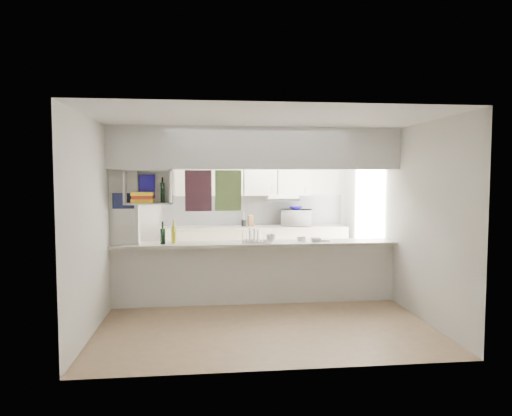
{
  "coord_description": "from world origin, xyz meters",
  "views": [
    {
      "loc": [
        -0.73,
        -6.69,
        1.9
      ],
      "look_at": [
        0.05,
        0.5,
        1.39
      ],
      "focal_mm": 32.0,
      "sensor_mm": 36.0,
      "label": 1
    }
  ],
  "objects": [
    {
      "name": "ceiling",
      "position": [
        0.0,
        0.0,
        2.6
      ],
      "size": [
        4.8,
        4.8,
        0.0
      ],
      "primitive_type": "plane",
      "color": "white",
      "rests_on": "wall_back"
    },
    {
      "name": "knife_block",
      "position": [
        0.13,
        2.18,
        1.03
      ],
      "size": [
        0.11,
        0.1,
        0.21
      ],
      "primitive_type": "cube",
      "rotation": [
        0.0,
        0.0,
        0.12
      ],
      "color": "brown",
      "rests_on": "bench_top"
    },
    {
      "name": "cubby_shelf",
      "position": [
        -1.57,
        -0.06,
        1.71
      ],
      "size": [
        0.65,
        0.35,
        0.5
      ],
      "color": "white",
      "rests_on": "bulkhead"
    },
    {
      "name": "wall_left",
      "position": [
        -2.1,
        0.0,
        1.3
      ],
      "size": [
        0.0,
        4.8,
        4.8
      ],
      "primitive_type": "plane",
      "rotation": [
        1.57,
        0.0,
        1.57
      ],
      "color": "silver",
      "rests_on": "floor"
    },
    {
      "name": "microwave",
      "position": [
        1.04,
        2.08,
        1.08
      ],
      "size": [
        0.68,
        0.55,
        0.33
      ],
      "primitive_type": "imported",
      "rotation": [
        0.0,
        0.0,
        2.87
      ],
      "color": "white",
      "rests_on": "bench_top"
    },
    {
      "name": "floor",
      "position": [
        0.0,
        0.0,
        0.0
      ],
      "size": [
        4.8,
        4.8,
        0.0
      ],
      "primitive_type": "plane",
      "color": "#9A7659",
      "rests_on": "ground"
    },
    {
      "name": "wall_right",
      "position": [
        2.1,
        0.0,
        1.3
      ],
      "size": [
        0.0,
        4.8,
        4.8
      ],
      "primitive_type": "plane",
      "rotation": [
        1.57,
        0.0,
        -1.57
      ],
      "color": "silver",
      "rests_on": "floor"
    },
    {
      "name": "plastic_tubs",
      "position": [
        0.79,
        0.01,
        0.95
      ],
      "size": [
        0.49,
        0.22,
        0.07
      ],
      "color": "silver",
      "rests_on": "breakfast_bar"
    },
    {
      "name": "utensil_jar",
      "position": [
        -0.01,
        2.15,
        0.98
      ],
      "size": [
        0.09,
        0.09,
        0.12
      ],
      "primitive_type": "cylinder",
      "color": "black",
      "rests_on": "bench_top"
    },
    {
      "name": "servery_partition",
      "position": [
        -0.17,
        0.0,
        1.66
      ],
      "size": [
        4.2,
        0.5,
        2.6
      ],
      "color": "silver",
      "rests_on": "floor"
    },
    {
      "name": "bowl",
      "position": [
        1.01,
        2.08,
        1.28
      ],
      "size": [
        0.26,
        0.26,
        0.06
      ],
      "primitive_type": "imported",
      "color": "#180E9F",
      "rests_on": "microwave"
    },
    {
      "name": "kitchen_run",
      "position": [
        0.16,
        2.14,
        0.83
      ],
      "size": [
        3.6,
        0.63,
        2.24
      ],
      "color": "beige",
      "rests_on": "floor"
    },
    {
      "name": "wine_bottles",
      "position": [
        -1.28,
        -0.03,
        1.05
      ],
      "size": [
        0.22,
        0.15,
        0.35
      ],
      "color": "black",
      "rests_on": "breakfast_bar"
    },
    {
      "name": "cup",
      "position": [
        0.21,
        -0.06,
        0.99
      ],
      "size": [
        0.15,
        0.15,
        0.11
      ],
      "primitive_type": "imported",
      "rotation": [
        0.0,
        0.0,
        -0.08
      ],
      "color": "white",
      "rests_on": "dish_rack"
    },
    {
      "name": "wall_back",
      "position": [
        0.0,
        2.4,
        1.3
      ],
      "size": [
        4.2,
        0.0,
        4.2
      ],
      "primitive_type": "plane",
      "rotation": [
        1.57,
        0.0,
        0.0
      ],
      "color": "silver",
      "rests_on": "floor"
    },
    {
      "name": "dish_rack",
      "position": [
        0.02,
        0.01,
        1.01
      ],
      "size": [
        0.48,
        0.4,
        0.23
      ],
      "rotation": [
        0.0,
        0.0,
        -0.19
      ],
      "color": "silver",
      "rests_on": "breakfast_bar"
    }
  ]
}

